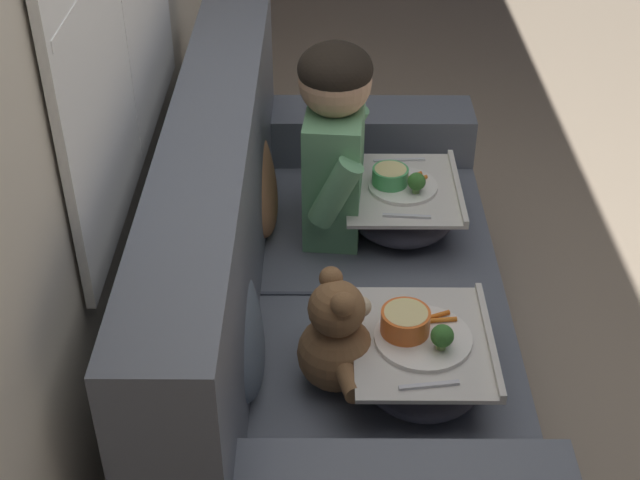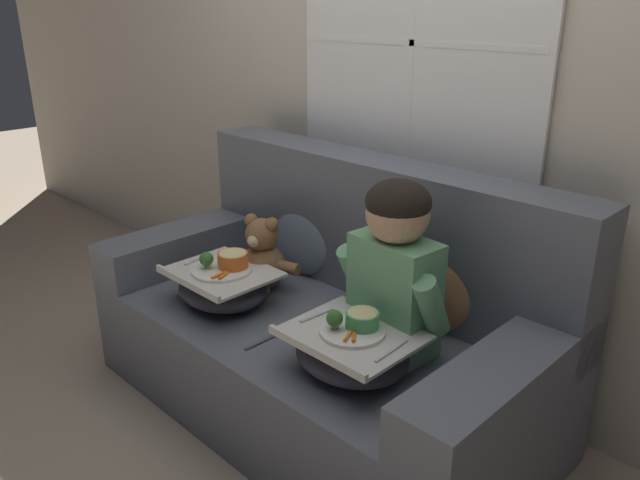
# 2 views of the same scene
# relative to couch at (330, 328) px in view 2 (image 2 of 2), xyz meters

# --- Properties ---
(ground_plane) EXTENTS (14.00, 14.00, 0.00)m
(ground_plane) POSITION_rel_couch_xyz_m (0.00, -0.08, -0.34)
(ground_plane) COLOR tan
(wall_back_with_window) EXTENTS (8.00, 0.08, 2.60)m
(wall_back_with_window) POSITION_rel_couch_xyz_m (0.00, 0.51, 0.96)
(wall_back_with_window) COLOR beige
(wall_back_with_window) RESTS_ON ground_plane
(couch) EXTENTS (1.85, 0.93, 0.99)m
(couch) POSITION_rel_couch_xyz_m (0.00, 0.00, 0.00)
(couch) COLOR #565B66
(couch) RESTS_ON ground_plane
(throw_pillow_behind_child) EXTENTS (0.40, 0.19, 0.41)m
(throw_pillow_behind_child) POSITION_rel_couch_xyz_m (0.35, 0.20, 0.27)
(throw_pillow_behind_child) COLOR #B2754C
(throw_pillow_behind_child) RESTS_ON couch
(throw_pillow_behind_teddy) EXTENTS (0.38, 0.18, 0.40)m
(throw_pillow_behind_teddy) POSITION_rel_couch_xyz_m (-0.35, 0.20, 0.27)
(throw_pillow_behind_teddy) COLOR slate
(throw_pillow_behind_teddy) RESTS_ON couch
(child_figure) EXTENTS (0.45, 0.23, 0.62)m
(child_figure) POSITION_rel_couch_xyz_m (0.35, -0.05, 0.42)
(child_figure) COLOR #66A370
(child_figure) RESTS_ON couch
(teddy_bear) EXTENTS (0.35, 0.26, 0.33)m
(teddy_bear) POSITION_rel_couch_xyz_m (-0.35, -0.05, 0.22)
(teddy_bear) COLOR brown
(teddy_bear) RESTS_ON couch
(lap_tray_child) EXTENTS (0.42, 0.36, 0.22)m
(lap_tray_child) POSITION_rel_couch_xyz_m (0.35, -0.26, 0.16)
(lap_tray_child) COLOR #2D2D38
(lap_tray_child) RESTS_ON child_figure
(lap_tray_teddy) EXTENTS (0.42, 0.35, 0.22)m
(lap_tray_teddy) POSITION_rel_couch_xyz_m (-0.35, -0.26, 0.16)
(lap_tray_teddy) COLOR #2D2D38
(lap_tray_teddy) RESTS_ON teddy_bear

